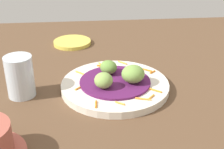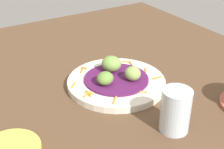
{
  "view_description": "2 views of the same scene",
  "coord_description": "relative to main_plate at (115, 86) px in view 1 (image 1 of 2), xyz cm",
  "views": [
    {
      "loc": [
        -69.39,
        12.52,
        39.96
      ],
      "look_at": [
        -2.97,
        6.19,
        6.43
      ],
      "focal_mm": 50.54,
      "sensor_mm": 36.0,
      "label": 1
    },
    {
      "loc": [
        36.76,
        66.77,
        45.79
      ],
      "look_at": [
        -1.25,
        4.64,
        5.26
      ],
      "focal_mm": 50.36,
      "sensor_mm": 36.0,
      "label": 2
    }
  ],
  "objects": [
    {
      "name": "carrot_garnish",
      "position": [
        1.14,
        -0.87,
        1.08
      ],
      "size": [
        23.35,
        20.84,
        0.4
      ],
      "color": "orange",
      "rests_on": "main_plate"
    },
    {
      "name": "guac_scoop_right",
      "position": [
        -1.02,
        -4.21,
        3.56
      ],
      "size": [
        6.46,
        6.69,
        4.25
      ],
      "primitive_type": "ellipsoid",
      "rotation": [
        0.0,
        0.0,
        0.24
      ],
      "color": "#759E47",
      "rests_on": "cabbage_bed"
    },
    {
      "name": "guac_scoop_center",
      "position": [
        -3.14,
        2.99,
        3.29
      ],
      "size": [
        4.92,
        5.01,
        3.73
      ],
      "primitive_type": "ellipsoid",
      "rotation": [
        0.0,
        0.0,
        4.53
      ],
      "color": "#84A851",
      "rests_on": "cabbage_bed"
    },
    {
      "name": "water_glass",
      "position": [
        -0.79,
        22.18,
        4.04
      ],
      "size": [
        6.42,
        6.42,
        9.85
      ],
      "primitive_type": "cylinder",
      "color": "silver",
      "rests_on": "table_surface"
    },
    {
      "name": "table_surface",
      "position": [
        2.16,
        -5.38,
        -1.88
      ],
      "size": [
        110.0,
        110.0,
        2.0
      ],
      "primitive_type": "cube",
      "color": "brown",
      "rests_on": "ground"
    },
    {
      "name": "side_plate_small",
      "position": [
        31.71,
        10.98,
        -0.3
      ],
      "size": [
        12.29,
        12.29,
        1.16
      ],
      "primitive_type": "cylinder",
      "color": "#E0CC4C",
      "rests_on": "table_surface"
    },
    {
      "name": "main_plate",
      "position": [
        0.0,
        0.0,
        0.0
      ],
      "size": [
        26.28,
        26.28,
        1.76
      ],
      "primitive_type": "cylinder",
      "color": "silver",
      "rests_on": "table_surface"
    },
    {
      "name": "cabbage_bed",
      "position": [
        0.0,
        0.0,
        1.16
      ],
      "size": [
        17.23,
        17.23,
        0.55
      ],
      "primitive_type": "cylinder",
      "color": "#51194C",
      "rests_on": "main_plate"
    },
    {
      "name": "guac_scoop_left",
      "position": [
        4.16,
        1.23,
        3.14
      ],
      "size": [
        5.83,
        5.69,
        3.43
      ],
      "primitive_type": "ellipsoid",
      "rotation": [
        0.0,
        0.0,
        5.15
      ],
      "color": "olive",
      "rests_on": "cabbage_bed"
    }
  ]
}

